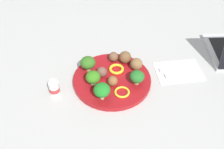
% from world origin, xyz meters
% --- Properties ---
extents(ground_plane, '(4.00, 4.00, 0.00)m').
position_xyz_m(ground_plane, '(0.00, 0.00, 0.00)').
color(ground_plane, '#B2B2AD').
extents(plate, '(0.28, 0.28, 0.02)m').
position_xyz_m(plate, '(0.00, 0.00, 0.01)').
color(plate, maroon).
rests_on(plate, ground_plane).
extents(broccoli_floret_front_right, '(0.05, 0.05, 0.06)m').
position_xyz_m(broccoli_floret_front_right, '(0.08, -0.05, 0.05)').
color(broccoli_floret_front_right, '#9FC870').
rests_on(broccoli_floret_front_right, plate).
extents(broccoli_floret_far_rim, '(0.06, 0.06, 0.06)m').
position_xyz_m(broccoli_floret_far_rim, '(0.04, 0.09, 0.05)').
color(broccoli_floret_far_rim, '#9DC881').
rests_on(broccoli_floret_far_rim, plate).
extents(broccoli_floret_mid_left, '(0.05, 0.05, 0.05)m').
position_xyz_m(broccoli_floret_mid_left, '(0.07, 0.02, 0.05)').
color(broccoli_floret_mid_left, '#99BC75').
rests_on(broccoli_floret_mid_left, plate).
extents(broccoli_floret_mid_right, '(0.05, 0.05, 0.05)m').
position_xyz_m(broccoli_floret_mid_right, '(-0.08, 0.03, 0.05)').
color(broccoli_floret_mid_right, '#A3B96D').
rests_on(broccoli_floret_mid_right, plate).
extents(meatball_mid_right, '(0.04, 0.04, 0.04)m').
position_xyz_m(meatball_mid_right, '(-0.01, -0.10, 0.03)').
color(meatball_mid_right, brown).
rests_on(meatball_mid_right, plate).
extents(meatball_near_rim, '(0.05, 0.05, 0.05)m').
position_xyz_m(meatball_near_rim, '(-0.09, -0.05, 0.04)').
color(meatball_near_rim, brown).
rests_on(meatball_near_rim, plate).
extents(meatball_front_right, '(0.05, 0.05, 0.05)m').
position_xyz_m(meatball_front_right, '(-0.06, -0.09, 0.04)').
color(meatball_front_right, brown).
rests_on(meatball_front_right, plate).
extents(meatball_center, '(0.04, 0.04, 0.04)m').
position_xyz_m(meatball_center, '(0.00, 0.03, 0.03)').
color(meatball_center, brown).
rests_on(meatball_center, plate).
extents(meatball_back_left, '(0.04, 0.04, 0.04)m').
position_xyz_m(meatball_back_left, '(0.04, -0.02, 0.03)').
color(meatball_back_left, brown).
rests_on(meatball_back_left, plate).
extents(pepper_ring_mid_left, '(0.06, 0.06, 0.01)m').
position_xyz_m(pepper_ring_mid_left, '(-0.03, 0.07, 0.02)').
color(pepper_ring_mid_left, yellow).
rests_on(pepper_ring_mid_left, plate).
extents(pepper_ring_front_right, '(0.06, 0.06, 0.01)m').
position_xyz_m(pepper_ring_front_right, '(-0.02, -0.04, 0.02)').
color(pepper_ring_front_right, yellow).
rests_on(pepper_ring_front_right, plate).
extents(napkin, '(0.18, 0.13, 0.01)m').
position_xyz_m(napkin, '(-0.25, -0.03, 0.00)').
color(napkin, white).
rests_on(napkin, ground_plane).
extents(fork, '(0.12, 0.03, 0.01)m').
position_xyz_m(fork, '(-0.25, -0.01, 0.01)').
color(fork, silver).
rests_on(fork, napkin).
extents(knife, '(0.15, 0.04, 0.01)m').
position_xyz_m(knife, '(-0.25, -0.05, 0.01)').
color(knife, white).
rests_on(knife, napkin).
extents(yogurt_bottle, '(0.04, 0.04, 0.07)m').
position_xyz_m(yogurt_bottle, '(0.20, 0.05, 0.03)').
color(yogurt_bottle, white).
rests_on(yogurt_bottle, ground_plane).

